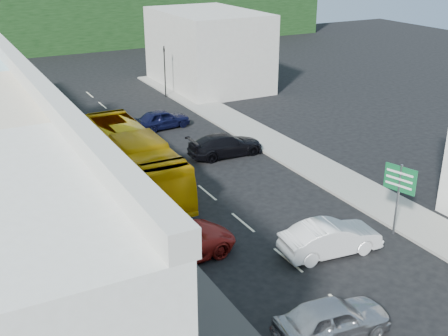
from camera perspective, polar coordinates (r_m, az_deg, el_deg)
ground at (r=25.06m, az=6.52°, el=-9.28°), size 120.00×120.00×0.00m
sidewalk_left at (r=30.74m, az=-16.09°, el=-3.65°), size 3.00×52.00×0.15m
sidewalk_right at (r=36.29m, az=7.53°, el=1.10°), size 3.00×52.00×0.15m
distant_block_right at (r=53.75m, az=-1.65°, el=11.99°), size 8.00×12.00×7.00m
bus at (r=31.86m, az=-9.22°, el=0.79°), size 2.62×11.62×3.10m
car_silver at (r=20.67m, az=10.92°, el=-14.87°), size 4.55×2.19×1.40m
car_white at (r=25.51m, az=10.77°, el=-7.12°), size 4.57×2.27×1.40m
car_red at (r=24.76m, az=-4.86°, el=-7.74°), size 4.76×2.32×1.40m
car_black_near at (r=36.28m, az=0.17°, el=2.34°), size 4.55×1.96×1.40m
car_navy_mid at (r=41.87m, az=-6.31°, el=4.94°), size 4.57×2.26×1.40m
car_black_far at (r=40.79m, az=-10.96°, el=4.20°), size 4.58×2.30×1.40m
pedestrian_left at (r=24.21m, az=-13.83°, el=-8.30°), size 0.56×0.69×1.70m
direction_sign at (r=27.40m, az=17.21°, el=-3.12°), size 1.04×1.69×3.54m
traffic_signal at (r=50.17m, az=-6.03°, el=9.68°), size 0.83×1.09×4.51m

